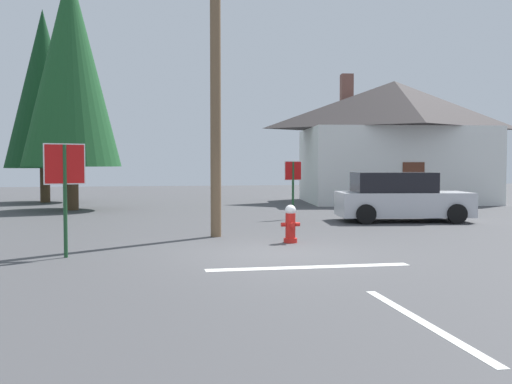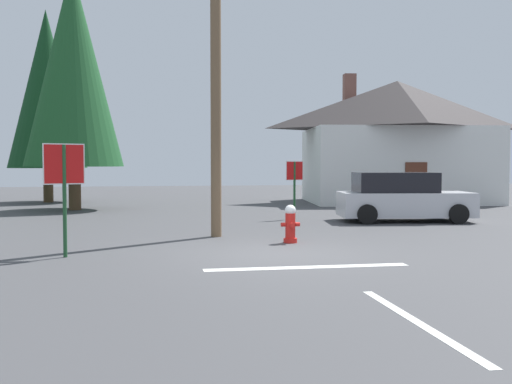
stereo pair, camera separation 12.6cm
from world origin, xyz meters
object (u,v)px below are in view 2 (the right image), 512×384
at_px(stop_sign_far, 294,178).
at_px(pine_tree_mid_left, 47,89).
at_px(fire_hydrant, 290,224).
at_px(utility_pole, 216,57).
at_px(stop_sign_near, 64,176).
at_px(pine_tree_short_left, 73,67).
at_px(house, 397,139).
at_px(parked_car, 402,198).

xyz_separation_m(stop_sign_far, pine_tree_mid_left, (-9.88, 11.12, 4.20)).
height_order(fire_hydrant, pine_tree_mid_left, pine_tree_mid_left).
xyz_separation_m(fire_hydrant, utility_pole, (-1.63, 1.57, 4.26)).
height_order(stop_sign_near, pine_tree_short_left, pine_tree_short_left).
xyz_separation_m(fire_hydrant, pine_tree_mid_left, (-8.23, 17.20, 5.17)).
height_order(house, pine_tree_short_left, pine_tree_short_left).
bearing_deg(stop_sign_near, house, 47.64).
distance_m(stop_sign_far, pine_tree_short_left, 10.82).
bearing_deg(fire_hydrant, stop_sign_far, 74.81).
xyz_separation_m(parked_car, pine_tree_mid_left, (-13.21, 12.60, 4.85)).
bearing_deg(fire_hydrant, pine_tree_short_left, 118.34).
xyz_separation_m(house, parked_car, (-3.98, -9.48, -2.37)).
bearing_deg(house, stop_sign_near, -132.36).
xyz_separation_m(pine_tree_mid_left, pine_tree_short_left, (1.88, -5.41, 0.31)).
distance_m(stop_sign_near, utility_pole, 5.47).
bearing_deg(utility_pole, fire_hydrant, -43.95).
xyz_separation_m(stop_sign_near, stop_sign_far, (6.76, 7.43, -0.26)).
bearing_deg(stop_sign_near, pine_tree_mid_left, 99.55).
distance_m(fire_hydrant, house, 16.90).
bearing_deg(stop_sign_far, house, 47.59).
distance_m(pine_tree_mid_left, pine_tree_short_left, 5.73).
bearing_deg(pine_tree_short_left, parked_car, -32.38).
xyz_separation_m(fire_hydrant, house, (8.96, 14.08, 2.69)).
bearing_deg(stop_sign_near, stop_sign_far, 47.70).
height_order(fire_hydrant, pine_tree_short_left, pine_tree_short_left).
bearing_deg(pine_tree_mid_left, parked_car, -43.64).
xyz_separation_m(utility_pole, stop_sign_far, (3.28, 4.50, -3.29)).
height_order(fire_hydrant, stop_sign_far, stop_sign_far).
relative_size(pine_tree_mid_left, pine_tree_short_left, 0.95).
relative_size(house, pine_tree_mid_left, 1.06).
distance_m(house, pine_tree_short_left, 15.74).
relative_size(stop_sign_near, fire_hydrant, 2.52).
distance_m(stop_sign_near, house, 20.94).
distance_m(stop_sign_near, pine_tree_mid_left, 19.22).
bearing_deg(pine_tree_short_left, pine_tree_mid_left, 109.12).
bearing_deg(utility_pole, stop_sign_far, 53.92).
relative_size(utility_pole, parked_car, 1.99).
height_order(stop_sign_near, utility_pole, utility_pole).
bearing_deg(house, utility_pole, -130.26).
relative_size(stop_sign_far, pine_tree_mid_left, 0.21).
distance_m(fire_hydrant, stop_sign_far, 6.37).
relative_size(stop_sign_near, stop_sign_far, 1.16).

